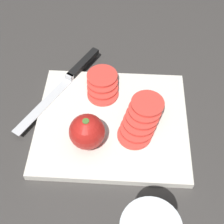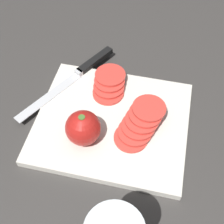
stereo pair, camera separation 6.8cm
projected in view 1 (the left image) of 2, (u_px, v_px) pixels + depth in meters
name	position (u px, v px, depth m)	size (l,w,h in m)	color
ground_plane	(116.00, 134.00, 0.70)	(3.00, 3.00, 0.00)	#383533
cutting_board	(112.00, 122.00, 0.71)	(0.34, 0.30, 0.02)	silver
whole_tomato	(87.00, 132.00, 0.64)	(0.08, 0.08, 0.08)	red
knife	(75.00, 72.00, 0.79)	(0.17, 0.28, 0.01)	silver
tomato_slice_stack_near	(103.00, 85.00, 0.75)	(0.08, 0.12, 0.02)	#D63D33
tomato_slice_stack_far	(141.00, 119.00, 0.68)	(0.10, 0.14, 0.04)	#D63D33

